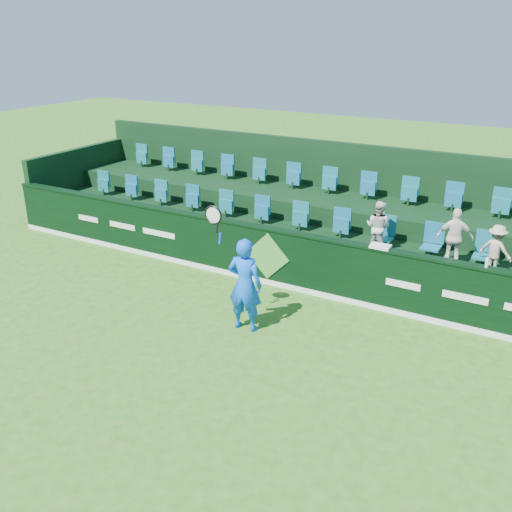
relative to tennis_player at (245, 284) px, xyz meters
The scene contains 13 objects.
ground 2.19m from the tennis_player, 107.51° to the right, with size 60.00×60.00×0.00m, color #226518.
sponsor_hoarding 2.22m from the tennis_player, 105.53° to the left, with size 16.00×0.25×1.35m.
stand_tier_front 3.32m from the tennis_player, 100.41° to the left, with size 16.00×2.00×0.80m, color black.
stand_tier_back 5.17m from the tennis_player, 96.59° to the left, with size 16.00×1.80×1.30m, color black.
stand_rear 5.61m from the tennis_player, 96.07° to the left, with size 16.00×4.10×2.60m.
seat_row_front 3.67m from the tennis_player, 99.28° to the left, with size 13.50×0.50×0.60m, color #156573.
seat_row_back 5.49m from the tennis_player, 96.23° to the left, with size 13.50×0.50×0.60m, color #156573.
tennis_player is the anchor object (origin of this frame).
spectator_left 3.61m from the tennis_player, 64.81° to the left, with size 0.58×0.45×1.18m, color silver.
spectator_middle 4.56m from the tennis_player, 45.62° to the left, with size 0.74×0.31×1.27m, color white.
spectator_right 5.16m from the tennis_player, 39.08° to the left, with size 0.67×0.39×1.04m, color tan.
towel 2.91m from the tennis_player, 47.48° to the left, with size 0.40×0.26×0.06m, color white.
drinks_bottle 4.54m from the tennis_player, 28.07° to the left, with size 0.06×0.06×0.19m, color white.
Camera 1 is at (5.65, -6.61, 5.51)m, focal length 40.00 mm.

